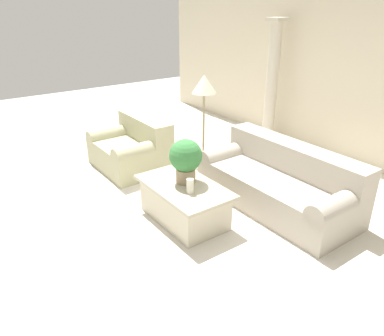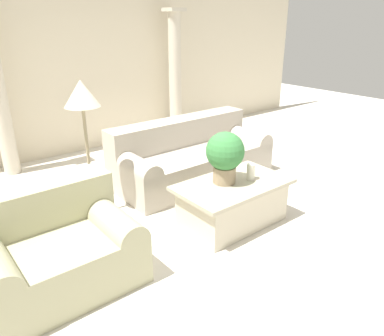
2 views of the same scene
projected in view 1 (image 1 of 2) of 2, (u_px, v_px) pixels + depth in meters
The scene contains 9 objects.
ground_plane at pixel (209, 208), 5.00m from camera, with size 16.00×16.00×0.00m, color silver.
wall_back at pixel (357, 65), 5.91m from camera, with size 10.00×0.06×3.20m.
sofa_long at pixel (279, 182), 4.97m from camera, with size 2.18×0.96×0.81m.
loveseat at pixel (132, 148), 6.11m from camera, with size 1.26×0.96×0.81m.
coffee_table at pixel (184, 202), 4.64m from camera, with size 1.23×0.73×0.48m.
potted_plant at pixel (186, 158), 4.50m from camera, with size 0.40×0.40×0.55m.
pillar_candle at pixel (190, 186), 4.33m from camera, with size 0.09×0.09×0.18m.
floor_lamp at pixel (204, 90), 5.63m from camera, with size 0.37×0.37×1.53m.
column_left at pixel (272, 81), 6.98m from camera, with size 0.31×0.31×2.26m.
Camera 1 is at (3.39, -2.72, 2.54)m, focal length 35.00 mm.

